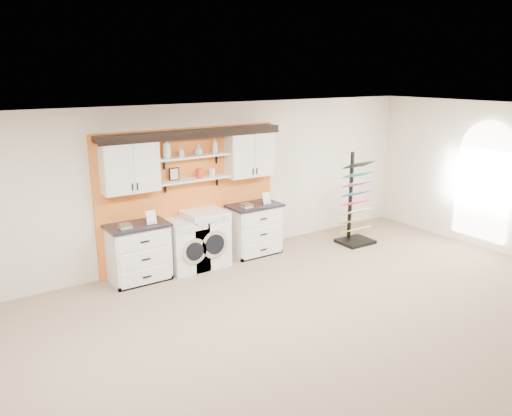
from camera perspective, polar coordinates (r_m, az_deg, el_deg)
floor at (r=6.29m, az=10.12°, el=-16.79°), size 10.00×10.00×0.00m
ceiling at (r=5.37m, az=11.52°, el=9.47°), size 10.00×10.00×0.00m
wall_back at (r=8.85m, az=-7.63°, el=2.65°), size 10.00×0.00×10.00m
accent_panel at (r=8.86m, az=-7.48°, el=1.35°), size 3.40×0.07×2.40m
upper_cabinet_left at (r=8.14m, az=-14.25°, el=4.66°), size 0.90×0.35×0.84m
upper_cabinet_right at (r=9.13m, az=-0.76°, el=6.25°), size 0.90×0.35×0.84m
shelf_lower at (r=8.65m, az=-7.07°, el=3.26°), size 1.32×0.28×0.03m
shelf_upper at (r=8.57m, az=-7.15°, el=5.87°), size 1.32×0.28×0.03m
crown_molding at (r=8.53m, az=-7.28°, el=8.52°), size 3.30×0.41×0.13m
window_arched at (r=10.38m, az=24.64°, el=3.17°), size 0.06×1.10×2.25m
picture_frame at (r=8.52m, az=-9.34°, el=3.84°), size 0.18×0.02×0.22m
canister_red at (r=8.67m, az=-6.50°, el=3.95°), size 0.11×0.11×0.16m
canister_cream at (r=8.79m, az=-5.05°, el=4.08°), size 0.10×0.10×0.14m
base_cabinet_left at (r=8.36m, az=-13.26°, el=-4.96°), size 0.98×0.66×0.96m
base_cabinet_right at (r=9.33m, az=-0.22°, el=-2.41°), size 0.98×0.66×0.95m
washer at (r=8.68m, az=-8.05°, el=-4.20°), size 0.63×0.71×0.88m
dryer at (r=8.82m, az=-5.81°, el=-3.44°), size 0.71×0.71×0.99m
sample_rack at (r=10.08m, az=11.30°, el=-0.87°), size 0.68×0.57×1.82m
soap_bottle_a at (r=8.34m, az=-10.18°, el=6.78°), size 0.15×0.15×0.34m
soap_bottle_b at (r=8.46m, az=-8.51°, el=6.40°), size 0.11×0.10×0.17m
soap_bottle_c at (r=8.60m, az=-6.58°, el=6.62°), size 0.19×0.19×0.18m
soap_bottle_d at (r=8.74m, az=-4.73°, el=7.08°), size 0.13×0.13×0.26m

